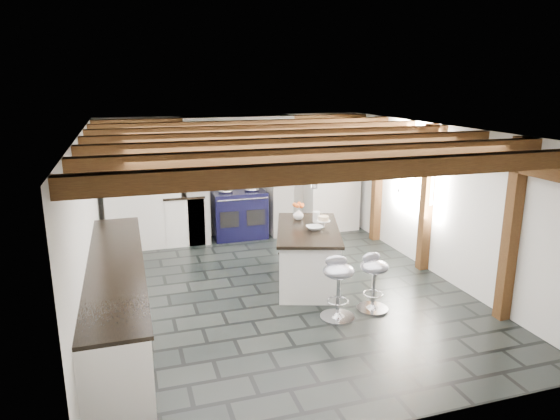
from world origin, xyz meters
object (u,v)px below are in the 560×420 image
object	(u,v)px
kitchen_island	(308,254)
bar_stool_near	(374,276)
bar_stool_far	(338,281)
range_cooker	(239,214)

from	to	relation	value
kitchen_island	bar_stool_near	xyz separation A→B (m)	(0.49, -1.14, 0.05)
bar_stool_near	bar_stool_far	distance (m)	0.54
kitchen_island	bar_stool_far	world-z (taller)	kitchen_island
bar_stool_near	bar_stool_far	world-z (taller)	bar_stool_far
range_cooker	bar_stool_near	bearing A→B (deg)	-74.87
range_cooker	bar_stool_near	distance (m)	3.70
kitchen_island	range_cooker	bearing A→B (deg)	119.45
range_cooker	bar_stool_far	size ratio (longest dim) A/B	1.23
kitchen_island	bar_stool_far	size ratio (longest dim) A/B	2.32
bar_stool_far	range_cooker	bearing A→B (deg)	108.53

